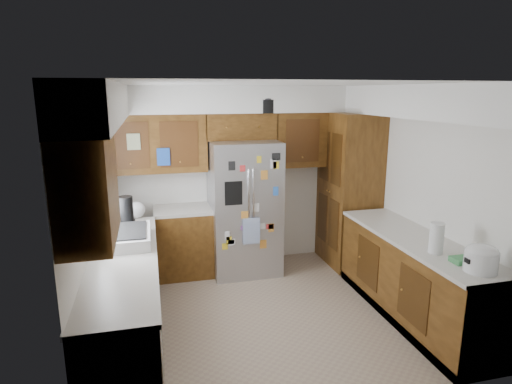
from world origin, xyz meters
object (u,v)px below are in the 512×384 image
pantry (349,190)px  rice_cooker (481,257)px  fridge (244,208)px  paper_towel (436,238)px

pantry → rice_cooker: size_ratio=7.52×
pantry → fridge: 1.51m
pantry → paper_towel: bearing=-92.7°
pantry → paper_towel: size_ratio=7.22×
pantry → rice_cooker: 2.53m
fridge → rice_cooker: 2.99m
rice_cooker → paper_towel: 0.48m
rice_cooker → fridge: bearing=120.1°
pantry → paper_towel: pantry is taller
rice_cooker → paper_towel: paper_towel is taller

